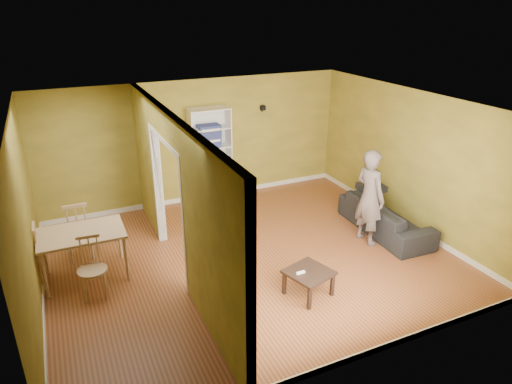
{
  "coord_description": "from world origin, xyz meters",
  "views": [
    {
      "loc": [
        -2.71,
        -6.17,
        4.04
      ],
      "look_at": [
        0.2,
        0.2,
        1.1
      ],
      "focal_mm": 32.0,
      "sensor_mm": 36.0,
      "label": 1
    }
  ],
  "objects_px": {
    "coffee_table": "(309,275)",
    "dining_table": "(82,237)",
    "bookshelf": "(210,155)",
    "chair_far": "(78,229)",
    "person": "(370,189)",
    "chair_left": "(26,258)",
    "chair_near": "(92,269)",
    "sofa": "(386,212)"
  },
  "relations": [
    {
      "from": "person",
      "to": "bookshelf",
      "type": "xyz_separation_m",
      "value": [
        -1.93,
        2.95,
        -0.0
      ]
    },
    {
      "from": "coffee_table",
      "to": "dining_table",
      "type": "xyz_separation_m",
      "value": [
        -2.93,
        1.87,
        0.37
      ]
    },
    {
      "from": "person",
      "to": "chair_far",
      "type": "xyz_separation_m",
      "value": [
        -4.74,
        1.57,
        -0.49
      ]
    },
    {
      "from": "sofa",
      "to": "chair_near",
      "type": "relative_size",
      "value": 2.21
    },
    {
      "from": "bookshelf",
      "to": "chair_left",
      "type": "distance_m",
      "value": 4.16
    },
    {
      "from": "sofa",
      "to": "coffee_table",
      "type": "distance_m",
      "value": 2.61
    },
    {
      "from": "chair_far",
      "to": "sofa",
      "type": "bearing_deg",
      "value": 166.44
    },
    {
      "from": "bookshelf",
      "to": "dining_table",
      "type": "relative_size",
      "value": 1.61
    },
    {
      "from": "bookshelf",
      "to": "coffee_table",
      "type": "distance_m",
      "value": 3.99
    },
    {
      "from": "bookshelf",
      "to": "chair_left",
      "type": "bearing_deg",
      "value": -150.77
    },
    {
      "from": "bookshelf",
      "to": "coffee_table",
      "type": "relative_size",
      "value": 3.4
    },
    {
      "from": "sofa",
      "to": "coffee_table",
      "type": "bearing_deg",
      "value": 119.15
    },
    {
      "from": "coffee_table",
      "to": "chair_near",
      "type": "distance_m",
      "value": 3.15
    },
    {
      "from": "person",
      "to": "sofa",
      "type": "bearing_deg",
      "value": -79.03
    },
    {
      "from": "sofa",
      "to": "coffee_table",
      "type": "height_order",
      "value": "sofa"
    },
    {
      "from": "person",
      "to": "chair_near",
      "type": "height_order",
      "value": "person"
    },
    {
      "from": "person",
      "to": "coffee_table",
      "type": "relative_size",
      "value": 3.4
    },
    {
      "from": "dining_table",
      "to": "chair_near",
      "type": "distance_m",
      "value": 0.64
    },
    {
      "from": "bookshelf",
      "to": "chair_far",
      "type": "relative_size",
      "value": 1.93
    },
    {
      "from": "dining_table",
      "to": "chair_left",
      "type": "bearing_deg",
      "value": 176.93
    },
    {
      "from": "sofa",
      "to": "person",
      "type": "distance_m",
      "value": 0.85
    },
    {
      "from": "chair_left",
      "to": "chair_near",
      "type": "bearing_deg",
      "value": 54.35
    },
    {
      "from": "chair_near",
      "to": "chair_far",
      "type": "relative_size",
      "value": 0.88
    },
    {
      "from": "coffee_table",
      "to": "chair_far",
      "type": "height_order",
      "value": "chair_far"
    },
    {
      "from": "bookshelf",
      "to": "chair_far",
      "type": "height_order",
      "value": "bookshelf"
    },
    {
      "from": "bookshelf",
      "to": "chair_far",
      "type": "bearing_deg",
      "value": -153.88
    },
    {
      "from": "coffee_table",
      "to": "dining_table",
      "type": "bearing_deg",
      "value": 147.44
    },
    {
      "from": "sofa",
      "to": "person",
      "type": "relative_size",
      "value": 1.01
    },
    {
      "from": "coffee_table",
      "to": "dining_table",
      "type": "height_order",
      "value": "dining_table"
    },
    {
      "from": "coffee_table",
      "to": "chair_far",
      "type": "bearing_deg",
      "value": 139.16
    },
    {
      "from": "dining_table",
      "to": "chair_near",
      "type": "bearing_deg",
      "value": -84.69
    },
    {
      "from": "bookshelf",
      "to": "chair_far",
      "type": "xyz_separation_m",
      "value": [
        -2.82,
        -1.38,
        -0.49
      ]
    },
    {
      "from": "person",
      "to": "chair_left",
      "type": "relative_size",
      "value": 2.01
    },
    {
      "from": "bookshelf",
      "to": "chair_left",
      "type": "height_order",
      "value": "bookshelf"
    },
    {
      "from": "sofa",
      "to": "dining_table",
      "type": "bearing_deg",
      "value": 85.23
    },
    {
      "from": "person",
      "to": "chair_far",
      "type": "relative_size",
      "value": 1.93
    },
    {
      "from": "dining_table",
      "to": "chair_far",
      "type": "height_order",
      "value": "chair_far"
    },
    {
      "from": "person",
      "to": "dining_table",
      "type": "xyz_separation_m",
      "value": [
        -4.72,
        0.89,
        -0.31
      ]
    },
    {
      "from": "sofa",
      "to": "chair_far",
      "type": "height_order",
      "value": "chair_far"
    },
    {
      "from": "coffee_table",
      "to": "chair_far",
      "type": "distance_m",
      "value": 3.91
    },
    {
      "from": "person",
      "to": "bookshelf",
      "type": "bearing_deg",
      "value": 27.55
    },
    {
      "from": "chair_near",
      "to": "person",
      "type": "bearing_deg",
      "value": 1.51
    }
  ]
}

